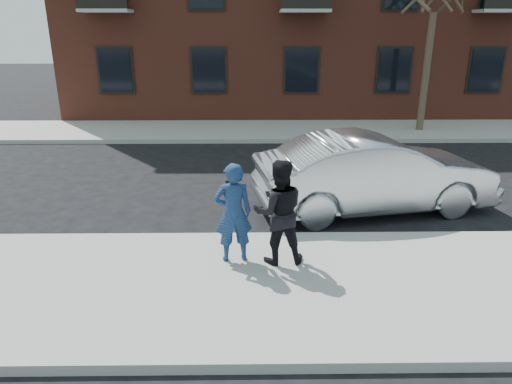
{
  "coord_description": "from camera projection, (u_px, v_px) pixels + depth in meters",
  "views": [
    {
      "loc": [
        -2.01,
        -6.26,
        3.77
      ],
      "look_at": [
        -1.93,
        0.4,
        1.39
      ],
      "focal_mm": 32.0,
      "sensor_mm": 36.0,
      "label": 1
    }
  ],
  "objects": [
    {
      "name": "far_sidewalk",
      "position": [
        302.0,
        130.0,
        17.76
      ],
      "size": [
        50.0,
        3.5,
        0.15
      ],
      "primitive_type": "cube",
      "color": "#97958F",
      "rests_on": "ground"
    },
    {
      "name": "near_curb",
      "position": [
        357.0,
        237.0,
        8.62
      ],
      "size": [
        50.0,
        0.1,
        0.15
      ],
      "primitive_type": "cube",
      "color": "#999691",
      "rests_on": "ground"
    },
    {
      "name": "man_hoodie",
      "position": [
        233.0,
        213.0,
        7.34
      ],
      "size": [
        0.67,
        0.53,
        1.67
      ],
      "rotation": [
        0.0,
        0.0,
        3.32
      ],
      "color": "navy",
      "rests_on": "near_sidewalk"
    },
    {
      "name": "silver_sedan",
      "position": [
        374.0,
        173.0,
        9.84
      ],
      "size": [
        5.36,
        2.72,
        1.69
      ],
      "primitive_type": "imported",
      "rotation": [
        0.0,
        0.0,
        1.76
      ],
      "color": "#B7BABF",
      "rests_on": "ground"
    },
    {
      "name": "man_peacoat",
      "position": [
        279.0,
        212.0,
        7.29
      ],
      "size": [
        0.89,
        0.72,
        1.74
      ],
      "rotation": [
        0.0,
        0.0,
        3.22
      ],
      "color": "black",
      "rests_on": "near_sidewalk"
    },
    {
      "name": "near_sidewalk",
      "position": [
        383.0,
        287.0,
        6.93
      ],
      "size": [
        50.0,
        3.5,
        0.15
      ],
      "primitive_type": "cube",
      "color": "#97958F",
      "rests_on": "ground"
    },
    {
      "name": "far_curb",
      "position": [
        307.0,
        141.0,
        16.06
      ],
      "size": [
        50.0,
        0.1,
        0.15
      ],
      "primitive_type": "cube",
      "color": "#999691",
      "rests_on": "ground"
    },
    {
      "name": "ground",
      "position": [
        378.0,
        283.0,
        7.19
      ],
      "size": [
        100.0,
        100.0,
        0.0
      ],
      "primitive_type": "plane",
      "color": "black",
      "rests_on": "ground"
    }
  ]
}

